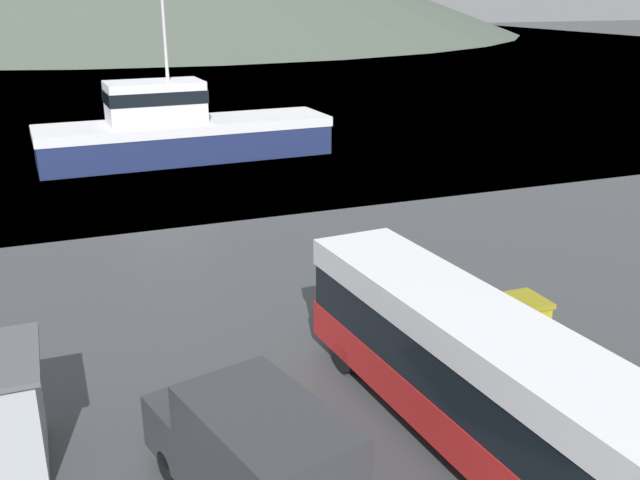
# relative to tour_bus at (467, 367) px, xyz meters

# --- Properties ---
(water_surface) EXTENTS (240.00, 240.00, 0.00)m
(water_surface) POSITION_rel_tour_bus_xyz_m (2.50, 138.32, -1.90)
(water_surface) COLOR slate
(water_surface) RESTS_ON ground
(tour_bus) EXTENTS (3.28, 11.63, 3.39)m
(tour_bus) POSITION_rel_tour_bus_xyz_m (0.00, 0.00, 0.00)
(tour_bus) COLOR red
(tour_bus) RESTS_ON ground
(delivery_van) EXTENTS (3.46, 5.73, 2.63)m
(delivery_van) POSITION_rel_tour_bus_xyz_m (-5.31, -0.60, -0.53)
(delivery_van) COLOR #2D2D33
(delivery_van) RESTS_ON ground
(fishing_boat) EXTENTS (18.12, 5.28, 11.58)m
(fishing_boat) POSITION_rel_tour_bus_xyz_m (-0.44, 31.95, -0.05)
(fishing_boat) COLOR #19234C
(fishing_boat) RESTS_ON water_surface
(storage_bin) EXTENTS (1.30, 1.37, 1.42)m
(storage_bin) POSITION_rel_tour_bus_xyz_m (4.26, 3.59, -1.18)
(storage_bin) COLOR olive
(storage_bin) RESTS_ON ground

